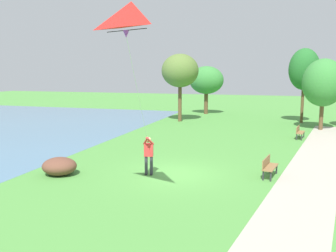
{
  "coord_description": "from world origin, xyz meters",
  "views": [
    {
      "loc": [
        4.47,
        -15.38,
        4.62
      ],
      "look_at": [
        -0.53,
        0.77,
        2.09
      ],
      "focal_mm": 38.43,
      "sensor_mm": 36.0,
      "label": 1
    }
  ],
  "objects_px": {
    "person_kite_flyer": "(149,152)",
    "park_bench_near_walkway": "(269,166)",
    "park_bench_far_walkway": "(300,131)",
    "tree_lakeside_near": "(323,83)",
    "tree_treeline_right": "(206,80)",
    "lakeside_shrub": "(59,166)",
    "tree_treeline_left": "(304,69)",
    "flying_kite": "(131,20)",
    "tree_treeline_center": "(180,71)"
  },
  "relations": [
    {
      "from": "tree_treeline_right",
      "to": "lakeside_shrub",
      "type": "bearing_deg",
      "value": -93.52
    },
    {
      "from": "tree_treeline_left",
      "to": "lakeside_shrub",
      "type": "xyz_separation_m",
      "value": [
        -11.47,
        -21.46,
        -4.48
      ]
    },
    {
      "from": "person_kite_flyer",
      "to": "tree_treeline_center",
      "type": "height_order",
      "value": "tree_treeline_center"
    },
    {
      "from": "tree_treeline_center",
      "to": "tree_treeline_right",
      "type": "bearing_deg",
      "value": 80.45
    },
    {
      "from": "tree_treeline_left",
      "to": "tree_treeline_right",
      "type": "xyz_separation_m",
      "value": [
        -9.87,
        4.5,
        -1.14
      ]
    },
    {
      "from": "park_bench_far_walkway",
      "to": "lakeside_shrub",
      "type": "xyz_separation_m",
      "value": [
        -10.88,
        -12.84,
        -0.11
      ]
    },
    {
      "from": "tree_treeline_left",
      "to": "tree_treeline_right",
      "type": "distance_m",
      "value": 10.91
    },
    {
      "from": "park_bench_near_walkway",
      "to": "tree_treeline_right",
      "type": "height_order",
      "value": "tree_treeline_right"
    },
    {
      "from": "tree_treeline_left",
      "to": "tree_treeline_center",
      "type": "bearing_deg",
      "value": -167.87
    },
    {
      "from": "tree_treeline_center",
      "to": "flying_kite",
      "type": "bearing_deg",
      "value": -78.58
    },
    {
      "from": "flying_kite",
      "to": "park_bench_far_walkway",
      "type": "height_order",
      "value": "flying_kite"
    },
    {
      "from": "park_bench_near_walkway",
      "to": "tree_treeline_center",
      "type": "relative_size",
      "value": 0.24
    },
    {
      "from": "tree_lakeside_near",
      "to": "park_bench_far_walkway",
      "type": "bearing_deg",
      "value": -111.61
    },
    {
      "from": "person_kite_flyer",
      "to": "tree_treeline_right",
      "type": "relative_size",
      "value": 0.34
    },
    {
      "from": "park_bench_near_walkway",
      "to": "tree_treeline_right",
      "type": "bearing_deg",
      "value": 107.73
    },
    {
      "from": "person_kite_flyer",
      "to": "tree_lakeside_near",
      "type": "relative_size",
      "value": 0.32
    },
    {
      "from": "tree_treeline_center",
      "to": "lakeside_shrub",
      "type": "bearing_deg",
      "value": -91.32
    },
    {
      "from": "park_bench_far_walkway",
      "to": "tree_treeline_right",
      "type": "bearing_deg",
      "value": 125.29
    },
    {
      "from": "park_bench_far_walkway",
      "to": "tree_treeline_center",
      "type": "relative_size",
      "value": 0.24
    },
    {
      "from": "tree_lakeside_near",
      "to": "tree_treeline_right",
      "type": "distance_m",
      "value": 13.99
    },
    {
      "from": "park_bench_near_walkway",
      "to": "lakeside_shrub",
      "type": "bearing_deg",
      "value": -164.67
    },
    {
      "from": "park_bench_near_walkway",
      "to": "tree_treeline_center",
      "type": "height_order",
      "value": "tree_treeline_center"
    },
    {
      "from": "tree_treeline_right",
      "to": "park_bench_near_walkway",
      "type": "bearing_deg",
      "value": -72.27
    },
    {
      "from": "flying_kite",
      "to": "tree_treeline_left",
      "type": "height_order",
      "value": "tree_treeline_left"
    },
    {
      "from": "person_kite_flyer",
      "to": "park_bench_far_walkway",
      "type": "distance_m",
      "value": 13.59
    },
    {
      "from": "tree_treeline_left",
      "to": "tree_treeline_right",
      "type": "bearing_deg",
      "value": 155.48
    },
    {
      "from": "flying_kite",
      "to": "park_bench_near_walkway",
      "type": "height_order",
      "value": "flying_kite"
    },
    {
      "from": "flying_kite",
      "to": "park_bench_far_walkway",
      "type": "relative_size",
      "value": 3.22
    },
    {
      "from": "person_kite_flyer",
      "to": "tree_lakeside_near",
      "type": "bearing_deg",
      "value": 61.5
    },
    {
      "from": "flying_kite",
      "to": "tree_treeline_left",
      "type": "xyz_separation_m",
      "value": [
        6.56,
        24.51,
        -1.35
      ]
    },
    {
      "from": "tree_lakeside_near",
      "to": "person_kite_flyer",
      "type": "bearing_deg",
      "value": -118.5
    },
    {
      "from": "tree_lakeside_near",
      "to": "tree_treeline_left",
      "type": "relative_size",
      "value": 0.84
    },
    {
      "from": "person_kite_flyer",
      "to": "tree_treeline_center",
      "type": "distance_m",
      "value": 18.59
    },
    {
      "from": "park_bench_far_walkway",
      "to": "tree_lakeside_near",
      "type": "bearing_deg",
      "value": 68.39
    },
    {
      "from": "park_bench_far_walkway",
      "to": "tree_treeline_right",
      "type": "relative_size",
      "value": 0.29
    },
    {
      "from": "tree_treeline_right",
      "to": "flying_kite",
      "type": "bearing_deg",
      "value": -83.48
    },
    {
      "from": "person_kite_flyer",
      "to": "park_bench_near_walkway",
      "type": "distance_m",
      "value": 5.4
    },
    {
      "from": "park_bench_far_walkway",
      "to": "lakeside_shrub",
      "type": "relative_size",
      "value": 0.98
    },
    {
      "from": "tree_treeline_center",
      "to": "lakeside_shrub",
      "type": "height_order",
      "value": "tree_treeline_center"
    },
    {
      "from": "person_kite_flyer",
      "to": "park_bench_far_walkway",
      "type": "height_order",
      "value": "person_kite_flyer"
    },
    {
      "from": "flying_kite",
      "to": "park_bench_near_walkway",
      "type": "bearing_deg",
      "value": 52.93
    },
    {
      "from": "park_bench_near_walkway",
      "to": "lakeside_shrub",
      "type": "height_order",
      "value": "park_bench_near_walkway"
    },
    {
      "from": "flying_kite",
      "to": "tree_treeline_left",
      "type": "relative_size",
      "value": 0.74
    },
    {
      "from": "flying_kite",
      "to": "tree_treeline_right",
      "type": "xyz_separation_m",
      "value": [
        -3.32,
        29.01,
        -2.49
      ]
    },
    {
      "from": "park_bench_far_walkway",
      "to": "person_kite_flyer",
      "type": "bearing_deg",
      "value": -121.04
    },
    {
      "from": "park_bench_far_walkway",
      "to": "tree_treeline_left",
      "type": "relative_size",
      "value": 0.23
    },
    {
      "from": "tree_treeline_left",
      "to": "tree_treeline_right",
      "type": "height_order",
      "value": "tree_treeline_left"
    },
    {
      "from": "tree_treeline_left",
      "to": "tree_lakeside_near",
      "type": "bearing_deg",
      "value": -72.39
    },
    {
      "from": "tree_lakeside_near",
      "to": "tree_treeline_right",
      "type": "bearing_deg",
      "value": 142.75
    },
    {
      "from": "park_bench_near_walkway",
      "to": "tree_treeline_left",
      "type": "relative_size",
      "value": 0.23
    }
  ]
}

